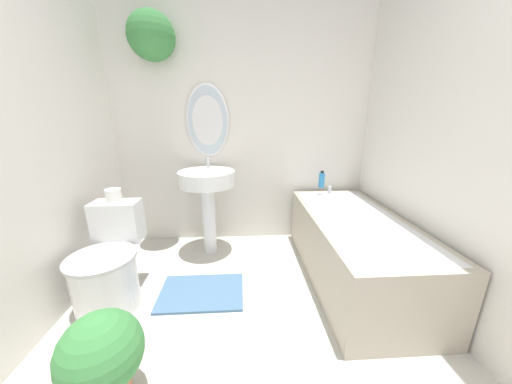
% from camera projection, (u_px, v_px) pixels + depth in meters
% --- Properties ---
extents(wall_back, '(2.67, 0.40, 2.40)m').
position_uv_depth(wall_back, '(231.00, 116.00, 2.56)').
color(wall_back, silver).
rests_on(wall_back, ground_plane).
extents(wall_right, '(0.06, 2.57, 2.40)m').
position_uv_depth(wall_right, '(469.00, 137.00, 1.49)').
color(wall_right, silver).
rests_on(wall_right, ground_plane).
extents(toilet, '(0.45, 0.62, 0.70)m').
position_uv_depth(toilet, '(108.00, 268.00, 1.83)').
color(toilet, white).
rests_on(toilet, ground_plane).
extents(pedestal_sink, '(0.53, 0.53, 0.93)m').
position_uv_depth(pedestal_sink, '(207.00, 188.00, 2.43)').
color(pedestal_sink, white).
rests_on(pedestal_sink, ground_plane).
extents(bathtub, '(0.72, 1.54, 0.62)m').
position_uv_depth(bathtub, '(354.00, 247.00, 2.12)').
color(bathtub, '#B2A893').
rests_on(bathtub, ground_plane).
extents(shampoo_bottle, '(0.06, 0.06, 0.17)m').
position_uv_depth(shampoo_bottle, '(322.00, 180.00, 2.61)').
color(shampoo_bottle, '#2D84C6').
rests_on(shampoo_bottle, bathtub).
extents(potted_plant, '(0.36, 0.36, 0.49)m').
position_uv_depth(potted_plant, '(102.00, 356.00, 1.15)').
color(potted_plant, '#9E6042').
rests_on(potted_plant, ground_plane).
extents(bath_mat, '(0.63, 0.43, 0.02)m').
position_uv_depth(bath_mat, '(202.00, 292.00, 1.98)').
color(bath_mat, '#4C7093').
rests_on(bath_mat, ground_plane).
extents(toilet_paper_roll, '(0.11, 0.11, 0.10)m').
position_uv_depth(toilet_paper_roll, '(114.00, 195.00, 1.92)').
color(toilet_paper_roll, white).
rests_on(toilet_paper_roll, toilet).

